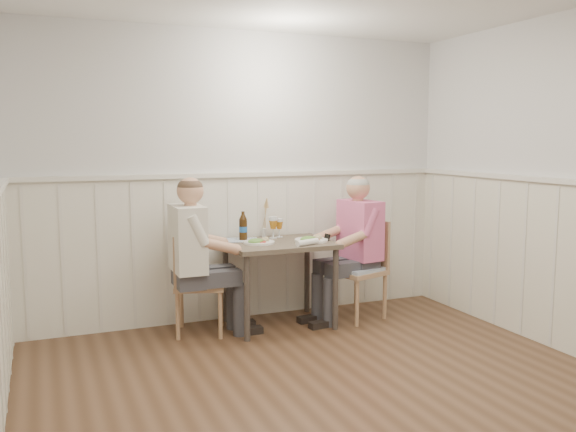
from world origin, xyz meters
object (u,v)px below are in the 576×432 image
Objects in this scene: dining_table at (279,253)px; man_in_pink at (356,258)px; chair_right at (361,265)px; chair_left at (193,279)px; grass_vase at (264,219)px; beer_bottle at (243,227)px; diner_cream at (193,270)px.

dining_table is 0.68× the size of man_in_pink.
chair_right is 0.09m from man_in_pink.
grass_vase reaches higher than chair_left.
chair_left is 2.30× the size of grass_vase.
man_in_pink is 3.58× the size of grass_vase.
grass_vase is at bearing 95.16° from dining_table.
grass_vase is (-0.03, 0.31, 0.27)m from dining_table.
chair_left is 0.64m from beer_bottle.
dining_table is at bearing 175.90° from man_in_pink.
diner_cream reaches higher than man_in_pink.
chair_right is 3.47× the size of beer_bottle.
chair_left is at bearing -161.81° from grass_vase.
chair_right is 0.66× the size of diner_cream.
beer_bottle is at bearing 24.21° from diner_cream.
man_in_pink is 1.51m from diner_cream.
chair_left is at bearing 76.80° from diner_cream.
dining_table is 1.05× the size of chair_left.
man_in_pink is at bearing -177.66° from chair_right.
dining_table is 0.78m from chair_left.
chair_right is 2.41× the size of grass_vase.
man_in_pink reaches higher than beer_bottle.
grass_vase is at bearing 18.19° from chair_left.
chair_right is at bearing -3.64° from dining_table.
man_in_pink is at bearing -4.10° from dining_table.
man_in_pink reaches higher than grass_vase.
chair_right reaches higher than dining_table.
man_in_pink is (1.48, -0.12, 0.09)m from chair_left.
grass_vase is (-0.82, 0.36, 0.43)m from chair_right.
chair_right is 0.67× the size of man_in_pink.
dining_table is at bearing -35.46° from beer_bottle.
dining_table is 1.00× the size of chair_right.
beer_bottle is at bearing 166.35° from man_in_pink.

